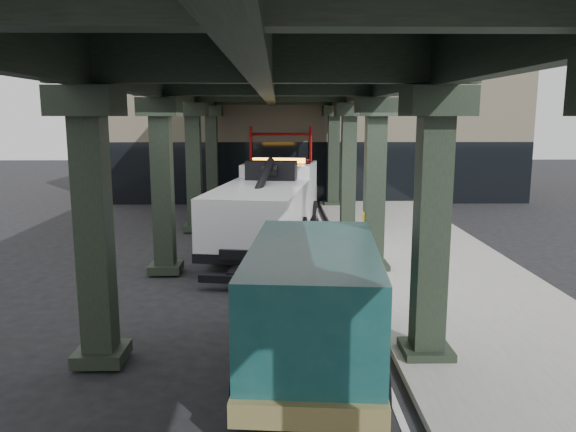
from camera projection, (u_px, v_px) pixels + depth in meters
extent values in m
plane|color=black|center=(284.00, 294.00, 14.36)|extent=(90.00, 90.00, 0.00)
cube|color=gray|center=(437.00, 270.00, 16.39)|extent=(5.00, 40.00, 0.15)
cube|color=silver|center=(341.00, 272.00, 16.36)|extent=(0.12, 38.00, 0.01)
cube|color=black|center=(431.00, 230.00, 10.03)|extent=(0.55, 0.55, 5.00)
cube|color=black|center=(437.00, 101.00, 9.63)|extent=(1.10, 1.10, 0.50)
cube|color=black|center=(426.00, 352.00, 10.44)|extent=(0.90, 0.90, 0.24)
cube|color=black|center=(374.00, 188.00, 15.93)|extent=(0.55, 0.55, 5.00)
cube|color=black|center=(377.00, 107.00, 15.54)|extent=(1.10, 1.10, 0.50)
cube|color=black|center=(372.00, 267.00, 16.34)|extent=(0.90, 0.90, 0.24)
cube|color=black|center=(348.00, 168.00, 21.84)|extent=(0.55, 0.55, 5.00)
cube|color=black|center=(349.00, 110.00, 21.45)|extent=(1.10, 1.10, 0.50)
cube|color=black|center=(347.00, 227.00, 22.25)|extent=(0.90, 0.90, 0.24)
cube|color=black|center=(333.00, 157.00, 27.75)|extent=(0.55, 0.55, 5.00)
cube|color=black|center=(334.00, 111.00, 27.35)|extent=(1.10, 1.10, 0.50)
cube|color=black|center=(333.00, 203.00, 28.15)|extent=(0.90, 0.90, 0.24)
cube|color=black|center=(94.00, 231.00, 9.92)|extent=(0.55, 0.55, 5.00)
cube|color=black|center=(86.00, 101.00, 9.53)|extent=(1.10, 1.10, 0.50)
cube|color=black|center=(102.00, 354.00, 10.33)|extent=(0.90, 0.90, 0.24)
cube|color=black|center=(163.00, 188.00, 15.83)|extent=(0.55, 0.55, 5.00)
cube|color=black|center=(160.00, 107.00, 15.44)|extent=(1.10, 1.10, 0.50)
cube|color=black|center=(166.00, 268.00, 16.24)|extent=(0.90, 0.90, 0.24)
cube|color=black|center=(194.00, 169.00, 21.74)|extent=(0.55, 0.55, 5.00)
cube|color=black|center=(192.00, 110.00, 21.34)|extent=(1.10, 1.10, 0.50)
cube|color=black|center=(196.00, 227.00, 22.14)|extent=(0.90, 0.90, 0.24)
cube|color=black|center=(212.00, 157.00, 27.64)|extent=(0.55, 0.55, 5.00)
cube|color=black|center=(211.00, 111.00, 27.25)|extent=(1.10, 1.10, 0.50)
cube|color=black|center=(213.00, 204.00, 28.05)|extent=(0.90, 0.90, 0.24)
cube|color=black|center=(377.00, 77.00, 15.40)|extent=(0.35, 32.00, 1.10)
cube|color=black|center=(158.00, 77.00, 15.30)|extent=(0.35, 32.00, 1.10)
cube|color=black|center=(268.00, 77.00, 15.35)|extent=(0.35, 32.00, 1.10)
cube|color=black|center=(268.00, 51.00, 15.22)|extent=(7.40, 32.00, 0.30)
cube|color=#C6B793|center=(314.00, 125.00, 33.38)|extent=(22.00, 10.00, 8.00)
cylinder|color=#B70E0E|center=(252.00, 166.00, 28.65)|extent=(0.08, 0.08, 4.00)
cylinder|color=#B70E0E|center=(251.00, 167.00, 27.86)|extent=(0.08, 0.08, 4.00)
cylinder|color=#B70E0E|center=(310.00, 166.00, 28.70)|extent=(0.08, 0.08, 4.00)
cylinder|color=#B70E0E|center=(311.00, 167.00, 27.91)|extent=(0.08, 0.08, 4.00)
cylinder|color=#B70E0E|center=(281.00, 185.00, 28.85)|extent=(3.00, 0.08, 0.08)
cylinder|color=#B70E0E|center=(281.00, 160.00, 28.62)|extent=(3.00, 0.08, 0.08)
cylinder|color=#B70E0E|center=(281.00, 134.00, 28.39)|extent=(3.00, 0.08, 0.08)
cube|color=black|center=(267.00, 226.00, 19.25)|extent=(2.45, 8.39, 0.28)
cube|color=silver|center=(280.00, 189.00, 21.84)|extent=(3.01, 3.05, 2.00)
cube|color=silver|center=(284.00, 198.00, 23.07)|extent=(2.70, 1.19, 1.00)
cube|color=black|center=(281.00, 174.00, 22.01)|extent=(2.64, 1.82, 0.94)
cube|color=silver|center=(259.00, 212.00, 17.88)|extent=(3.53, 5.91, 1.55)
cube|color=orange|center=(279.00, 160.00, 21.43)|extent=(2.02, 0.63, 0.18)
cube|color=black|center=(271.00, 170.00, 19.85)|extent=(1.86, 0.95, 0.67)
cylinder|color=black|center=(260.00, 185.00, 17.95)|extent=(0.90, 3.87, 1.49)
cube|color=black|center=(239.00, 269.00, 15.32)|extent=(0.58, 1.59, 0.20)
cube|color=black|center=(233.00, 279.00, 14.57)|extent=(1.80, 0.56, 0.20)
cylinder|color=black|center=(251.00, 214.00, 22.54)|extent=(0.58, 1.27, 1.22)
cylinder|color=silver|center=(251.00, 214.00, 22.54)|extent=(0.54, 0.73, 0.67)
cylinder|color=black|center=(312.00, 216.00, 22.19)|extent=(0.58, 1.27, 1.22)
cylinder|color=silver|center=(312.00, 216.00, 22.19)|extent=(0.54, 0.73, 0.67)
cylinder|color=black|center=(229.00, 233.00, 18.97)|extent=(0.58, 1.27, 1.22)
cylinder|color=silver|center=(229.00, 233.00, 18.97)|extent=(0.54, 0.73, 0.67)
cylinder|color=black|center=(300.00, 235.00, 18.62)|extent=(0.58, 1.27, 1.22)
cylinder|color=silver|center=(300.00, 235.00, 18.62)|extent=(0.54, 0.73, 0.67)
cylinder|color=black|center=(217.00, 242.00, 17.56)|extent=(0.58, 1.27, 1.22)
cylinder|color=silver|center=(217.00, 242.00, 17.56)|extent=(0.54, 0.73, 0.67)
cylinder|color=black|center=(294.00, 245.00, 17.21)|extent=(0.58, 1.27, 1.22)
cylinder|color=silver|center=(294.00, 245.00, 17.21)|extent=(0.54, 0.73, 0.67)
cube|color=#114040|center=(316.00, 278.00, 12.42)|extent=(2.16, 1.29, 0.91)
cube|color=#114040|center=(313.00, 302.00, 9.62)|extent=(2.51, 4.71, 1.97)
cube|color=olive|center=(314.00, 337.00, 10.16)|extent=(2.64, 5.82, 0.35)
cube|color=black|center=(316.00, 247.00, 11.88)|extent=(2.00, 0.60, 0.84)
cube|color=black|center=(314.00, 268.00, 9.83)|extent=(2.46, 3.81, 0.55)
cube|color=silver|center=(317.00, 289.00, 13.02)|extent=(2.02, 0.30, 0.30)
cylinder|color=black|center=(271.00, 301.00, 12.53)|extent=(0.36, 0.87, 0.85)
cylinder|color=silver|center=(271.00, 301.00, 12.53)|extent=(0.36, 0.49, 0.47)
cylinder|color=black|center=(362.00, 303.00, 12.40)|extent=(0.36, 0.87, 0.85)
cylinder|color=silver|center=(362.00, 303.00, 12.40)|extent=(0.36, 0.49, 0.47)
cylinder|color=black|center=(243.00, 393.00, 8.37)|extent=(0.36, 0.87, 0.85)
cylinder|color=silver|center=(243.00, 393.00, 8.37)|extent=(0.36, 0.49, 0.47)
cylinder|color=black|center=(379.00, 398.00, 8.23)|extent=(0.36, 0.87, 0.85)
cylinder|color=silver|center=(379.00, 398.00, 8.23)|extent=(0.36, 0.49, 0.47)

